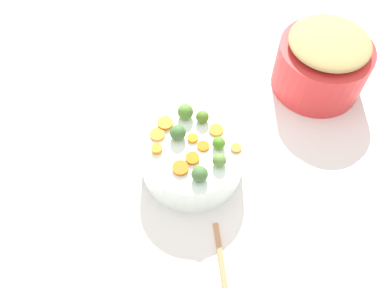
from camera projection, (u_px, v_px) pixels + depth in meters
name	position (u px, v px, depth m)	size (l,w,h in m)	color
tabletop	(170.00, 167.00, 1.08)	(2.40, 2.40, 0.02)	white
serving_bowl_carrots	(192.00, 157.00, 1.02)	(0.26, 0.26, 0.11)	white
metal_pot	(321.00, 67.00, 1.16)	(0.26, 0.26, 0.15)	red
stuffing_mound	(330.00, 42.00, 1.08)	(0.22, 0.22, 0.04)	tan
carrot_slice_0	(193.00, 138.00, 0.98)	(0.03, 0.03, 0.01)	orange
carrot_slice_1	(203.00, 146.00, 0.97)	(0.03, 0.03, 0.01)	orange
carrot_slice_2	(236.00, 148.00, 0.97)	(0.03, 0.03, 0.01)	orange
carrot_slice_3	(165.00, 123.00, 1.01)	(0.04, 0.04, 0.01)	orange
carrot_slice_4	(157.00, 149.00, 0.97)	(0.03, 0.03, 0.01)	orange
carrot_slice_5	(157.00, 135.00, 0.99)	(0.04, 0.04, 0.01)	orange
carrot_slice_6	(192.00, 158.00, 0.95)	(0.03, 0.03, 0.01)	orange
carrot_slice_7	(180.00, 168.00, 0.94)	(0.04, 0.04, 0.01)	orange
carrot_slice_8	(216.00, 130.00, 1.00)	(0.04, 0.04, 0.01)	orange
brussels_sprout_0	(219.00, 143.00, 0.96)	(0.03, 0.03, 0.03)	#518925
brussels_sprout_1	(200.00, 174.00, 0.91)	(0.04, 0.04, 0.04)	#466D39
brussels_sprout_2	(202.00, 117.00, 1.00)	(0.03, 0.03, 0.03)	#587B29
brussels_sprout_3	(219.00, 160.00, 0.94)	(0.03, 0.03, 0.03)	olive
brussels_sprout_4	(178.00, 133.00, 0.97)	(0.04, 0.04, 0.04)	#446F39
brussels_sprout_5	(185.00, 112.00, 1.01)	(0.04, 0.04, 0.04)	#558832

